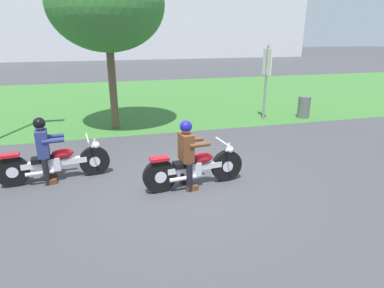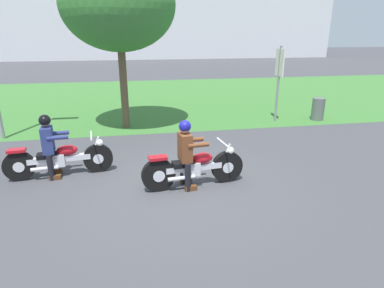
{
  "view_description": "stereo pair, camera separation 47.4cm",
  "coord_description": "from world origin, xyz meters",
  "px_view_note": "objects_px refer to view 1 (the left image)",
  "views": [
    {
      "loc": [
        -1.28,
        -5.86,
        3.01
      ],
      "look_at": [
        0.31,
        0.22,
        0.85
      ],
      "focal_mm": 30.31,
      "sensor_mm": 36.0,
      "label": 1
    },
    {
      "loc": [
        -0.82,
        -5.96,
        3.01
      ],
      "look_at": [
        0.31,
        0.22,
        0.85
      ],
      "focal_mm": 30.31,
      "sensor_mm": 36.0,
      "label": 2
    }
  ],
  "objects_px": {
    "rider_follow": "(44,145)",
    "sign_banner": "(266,72)",
    "motorcycle_lead": "(195,168)",
    "motorcycle_follow": "(55,163)",
    "tree_roadside": "(106,4)",
    "rider_lead": "(187,149)",
    "trash_can": "(304,107)"
  },
  "relations": [
    {
      "from": "rider_follow",
      "to": "trash_can",
      "type": "distance_m",
      "value": 9.08
    },
    {
      "from": "motorcycle_lead",
      "to": "sign_banner",
      "type": "height_order",
      "value": "sign_banner"
    },
    {
      "from": "motorcycle_follow",
      "to": "tree_roadside",
      "type": "height_order",
      "value": "tree_roadside"
    },
    {
      "from": "motorcycle_follow",
      "to": "sign_banner",
      "type": "height_order",
      "value": "sign_banner"
    },
    {
      "from": "rider_follow",
      "to": "sign_banner",
      "type": "bearing_deg",
      "value": 21.16
    },
    {
      "from": "rider_lead",
      "to": "motorcycle_follow",
      "type": "height_order",
      "value": "rider_lead"
    },
    {
      "from": "rider_follow",
      "to": "tree_roadside",
      "type": "height_order",
      "value": "tree_roadside"
    },
    {
      "from": "rider_lead",
      "to": "trash_can",
      "type": "relative_size",
      "value": 1.78
    },
    {
      "from": "rider_follow",
      "to": "motorcycle_follow",
      "type": "bearing_deg",
      "value": -0.81
    },
    {
      "from": "rider_follow",
      "to": "tree_roadside",
      "type": "relative_size",
      "value": 0.27
    },
    {
      "from": "motorcycle_lead",
      "to": "rider_lead",
      "type": "xyz_separation_m",
      "value": [
        -0.17,
        -0.02,
        0.42
      ]
    },
    {
      "from": "rider_lead",
      "to": "rider_follow",
      "type": "bearing_deg",
      "value": 153.23
    },
    {
      "from": "trash_can",
      "to": "sign_banner",
      "type": "height_order",
      "value": "sign_banner"
    },
    {
      "from": "motorcycle_lead",
      "to": "sign_banner",
      "type": "distance_m",
      "value": 6.12
    },
    {
      "from": "rider_follow",
      "to": "sign_banner",
      "type": "distance_m",
      "value": 7.73
    },
    {
      "from": "rider_lead",
      "to": "trash_can",
      "type": "bearing_deg",
      "value": 32.31
    },
    {
      "from": "rider_lead",
      "to": "sign_banner",
      "type": "distance_m",
      "value": 6.16
    },
    {
      "from": "tree_roadside",
      "to": "sign_banner",
      "type": "bearing_deg",
      "value": -2.01
    },
    {
      "from": "motorcycle_follow",
      "to": "sign_banner",
      "type": "relative_size",
      "value": 0.87
    },
    {
      "from": "rider_lead",
      "to": "motorcycle_follow",
      "type": "relative_size",
      "value": 0.62
    },
    {
      "from": "trash_can",
      "to": "rider_lead",
      "type": "bearing_deg",
      "value": -141.02
    },
    {
      "from": "motorcycle_lead",
      "to": "rider_lead",
      "type": "relative_size",
      "value": 1.51
    },
    {
      "from": "rider_follow",
      "to": "trash_can",
      "type": "bearing_deg",
      "value": 15.94
    },
    {
      "from": "rider_lead",
      "to": "rider_follow",
      "type": "relative_size",
      "value": 1.01
    },
    {
      "from": "trash_can",
      "to": "sign_banner",
      "type": "distance_m",
      "value": 2.06
    },
    {
      "from": "rider_follow",
      "to": "tree_roadside",
      "type": "bearing_deg",
      "value": 61.07
    },
    {
      "from": "rider_follow",
      "to": "sign_banner",
      "type": "relative_size",
      "value": 0.54
    },
    {
      "from": "rider_lead",
      "to": "tree_roadside",
      "type": "distance_m",
      "value": 5.78
    },
    {
      "from": "rider_follow",
      "to": "trash_can",
      "type": "relative_size",
      "value": 1.76
    },
    {
      "from": "rider_follow",
      "to": "motorcycle_lead",
      "type": "bearing_deg",
      "value": -25.42
    },
    {
      "from": "motorcycle_lead",
      "to": "rider_lead",
      "type": "bearing_deg",
      "value": 179.21
    },
    {
      "from": "motorcycle_lead",
      "to": "trash_can",
      "type": "relative_size",
      "value": 2.69
    }
  ]
}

